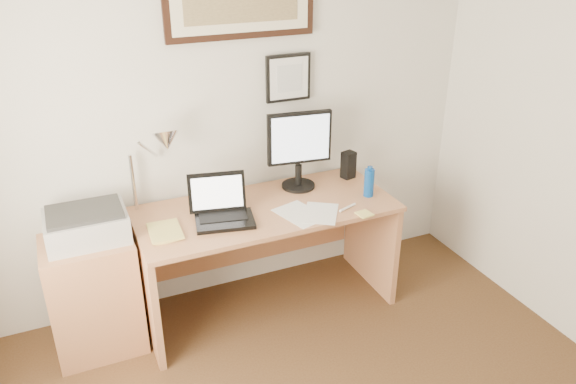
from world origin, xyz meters
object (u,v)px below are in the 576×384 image
side_cabinet (95,295)px  book (149,234)px  desk (262,234)px  printer (86,225)px  water_bottle (369,183)px  laptop (222,210)px  lcd_monitor (299,147)px

side_cabinet → book: size_ratio=2.98×
desk → printer: size_ratio=3.64×
water_bottle → laptop: 0.96m
side_cabinet → printer: 0.45m
printer → book: bearing=-24.5°
water_bottle → laptop: size_ratio=0.48×
water_bottle → book: (-1.40, 0.05, -0.08)m
water_bottle → printer: (-1.71, 0.19, -0.02)m
book → desk: (0.73, 0.15, -0.24)m
book → printer: (-0.31, 0.14, 0.06)m
book → lcd_monitor: 1.10m
side_cabinet → book: 0.53m
side_cabinet → laptop: size_ratio=1.91×
desk → lcd_monitor: (0.31, 0.09, 0.53)m
side_cabinet → lcd_monitor: size_ratio=1.40×
water_bottle → desk: size_ratio=0.11×
side_cabinet → desk: size_ratio=0.46×
laptop → lcd_monitor: bearing=20.0°
lcd_monitor → desk: bearing=-162.8°
printer → water_bottle: bearing=-6.3°
book → laptop: (0.44, 0.03, 0.05)m
side_cabinet → book: book is taller
side_cabinet → book: (0.34, -0.12, 0.39)m
desk → printer: (-1.05, -0.01, 0.30)m
side_cabinet → lcd_monitor: lcd_monitor is taller
book → water_bottle: bearing=-1.9°
water_bottle → lcd_monitor: lcd_monitor is taller
desk → lcd_monitor: lcd_monitor is taller
side_cabinet → water_bottle: size_ratio=3.99×
water_bottle → printer: 1.72m
book → lcd_monitor: bearing=13.3°
water_bottle → book: 1.40m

